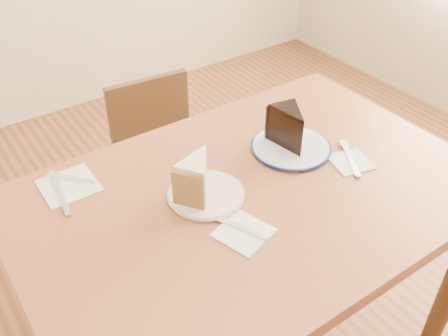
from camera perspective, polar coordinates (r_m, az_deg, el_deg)
table at (r=1.35m, az=3.18°, el=-5.76°), size 1.20×0.80×0.75m
chair_far at (r=1.92m, az=-6.68°, el=-0.19°), size 0.40×0.40×0.75m
plate_cream at (r=1.26m, az=-2.07°, el=-3.03°), size 0.19×0.19×0.01m
plate_navy at (r=1.44m, az=7.64°, el=2.35°), size 0.22×0.22×0.01m
carrot_cake at (r=1.24m, az=-2.97°, el=-0.92°), size 0.14×0.13×0.09m
chocolate_cake at (r=1.41m, az=7.65°, el=4.25°), size 0.11×0.13×0.10m
napkin_cream at (r=1.17m, az=2.27°, el=-7.38°), size 0.14×0.14×0.00m
napkin_navy at (r=1.42m, az=14.26°, el=0.68°), size 0.13×0.13×0.00m
napkin_spare at (r=1.36m, az=-17.31°, el=-1.92°), size 0.14×0.14×0.00m
fork_cream at (r=1.18m, az=2.04°, el=-6.82°), size 0.07×0.13×0.00m
knife_navy at (r=1.43m, az=14.22°, el=1.12°), size 0.10×0.15×0.00m
fork_spare at (r=1.38m, az=-16.90°, el=-1.09°), size 0.10×0.12×0.00m
knife_spare at (r=1.32m, az=-18.12°, el=-3.08°), size 0.04×0.16×0.00m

